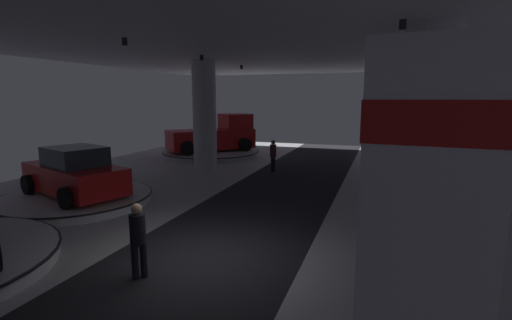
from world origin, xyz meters
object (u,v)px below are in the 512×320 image
Objects in this scene: display_platform_mid_left at (76,199)px; visitor_walking_near at (138,236)px; display_car_mid_left at (75,174)px; column_right at (427,134)px; display_platform_deep_left at (211,153)px; display_platform_deep_right at (461,168)px; pickup_truck_deep_left at (215,136)px; display_platform_far_right at (448,190)px; pickup_truck_deep_right at (456,146)px; visitor_walking_far at (273,154)px; brand_sign_pylon at (422,270)px; display_car_far_right at (450,167)px; column_left at (205,116)px.

visitor_walking_near is at bearing -35.55° from display_platform_mid_left.
column_right is at bearing 3.38° from display_car_mid_left.
display_platform_deep_right is (14.14, -0.20, -0.03)m from display_platform_deep_left.
display_platform_far_right is (12.56, -5.96, -1.10)m from pickup_truck_deep_left.
display_platform_far_right is at bearing -100.71° from pickup_truck_deep_right.
display_platform_mid_left reaches higher than display_platform_deep_right.
display_platform_deep_right is at bearing 75.23° from column_right.
pickup_truck_deep_right is at bearing 39.68° from display_car_mid_left.
pickup_truck_deep_left is 1.03× the size of display_platform_mid_left.
pickup_truck_deep_right is at bearing -1.18° from pickup_truck_deep_left.
visitor_walking_near is at bearing -87.27° from visitor_walking_far.
visitor_walking_near is at bearing -118.19° from pickup_truck_deep_right.
brand_sign_pylon is 12.34m from display_car_mid_left.
brand_sign_pylon is at bearing -99.71° from display_platform_far_right.
brand_sign_pylon is 0.74× the size of display_platform_deep_right.
display_platform_deep_left is 1.08× the size of pickup_truck_deep_right.
pickup_truck_deep_right is 3.56× the size of visitor_walking_far.
display_platform_far_right is at bearing 24.09° from display_car_mid_left.
pickup_truck_deep_right reaches higher than display_car_mid_left.
display_platform_far_right is at bearing -25.37° from pickup_truck_deep_left.
display_car_far_right is at bearing -25.50° from pickup_truck_deep_left.
display_car_far_right is 13.68m from display_car_mid_left.
pickup_truck_deep_left is at bearing 90.24° from display_car_mid_left.
visitor_walking_far is at bearing 164.59° from display_platform_far_right.
display_car_far_right reaches higher than display_platform_mid_left.
column_left is 12.93m from pickup_truck_deep_right.
pickup_truck_deep_right reaches higher than visitor_walking_far.
brand_sign_pylon reaches higher than visitor_walking_far.
display_car_mid_left reaches higher than visitor_walking_far.
display_car_mid_left is (0.03, -0.01, 0.90)m from display_platform_mid_left.
display_car_far_right is (12.77, -5.75, 0.88)m from display_platform_deep_left.
visitor_walking_near reaches higher than display_platform_far_right.
column_right is 1.21× the size of display_car_mid_left.
pickup_truck_deep_right reaches higher than visitor_walking_near.
display_platform_far_right is at bearing 74.15° from column_right.
column_left reaches higher than brand_sign_pylon.
display_car_mid_left is 6.71m from visitor_walking_near.
pickup_truck_deep_left reaches higher than visitor_walking_far.
display_car_far_right is 0.89× the size of display_platform_mid_left.
column_right is 0.90× the size of display_platform_deep_left.
display_car_far_right is at bearing 24.00° from display_car_mid_left.
display_platform_mid_left is at bearing -176.68° from column_right.
display_car_far_right is at bearing 74.20° from column_right.
column_right reaches higher than pickup_truck_deep_right.
display_car_far_right is at bearing -24.25° from display_platform_deep_left.
pickup_truck_deep_right is (12.16, 4.12, -1.55)m from column_left.
display_car_mid_left is (0.27, -11.32, 0.89)m from display_platform_deep_left.
column_right is 7.19m from brand_sign_pylon.
display_platform_deep_left is 14.03m from display_car_far_right.
column_right reaches higher than visitor_walking_far.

